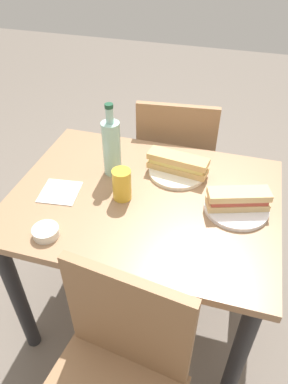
# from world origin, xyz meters

# --- Properties ---
(ground_plane) EXTENTS (8.00, 8.00, 0.00)m
(ground_plane) POSITION_xyz_m (0.00, 0.00, 0.00)
(ground_plane) COLOR #6B6056
(dining_table) EXTENTS (0.99, 0.76, 0.72)m
(dining_table) POSITION_xyz_m (0.00, 0.00, 0.60)
(dining_table) COLOR #997251
(dining_table) RESTS_ON ground
(chair_far) EXTENTS (0.44, 0.44, 0.87)m
(chair_far) POSITION_xyz_m (0.01, 0.58, 0.50)
(chair_far) COLOR #936B47
(chair_far) RESTS_ON ground
(chair_near) EXTENTS (0.45, 0.45, 0.87)m
(chair_near) POSITION_xyz_m (0.08, -0.58, 0.50)
(chair_near) COLOR #936B47
(chair_near) RESTS_ON ground
(plate_near) EXTENTS (0.23, 0.23, 0.01)m
(plate_near) POSITION_xyz_m (0.34, 0.02, 0.73)
(plate_near) COLOR white
(plate_near) RESTS_ON dining_table
(baguette_sandwich_near) EXTENTS (0.23, 0.13, 0.07)m
(baguette_sandwich_near) POSITION_xyz_m (0.34, 0.02, 0.77)
(baguette_sandwich_near) COLOR #DBB77A
(baguette_sandwich_near) RESTS_ON plate_near
(knife_near) EXTENTS (0.15, 0.11, 0.01)m
(knife_near) POSITION_xyz_m (0.31, 0.07, 0.74)
(knife_near) COLOR silver
(knife_near) RESTS_ON plate_near
(plate_far) EXTENTS (0.23, 0.23, 0.01)m
(plate_far) POSITION_xyz_m (0.09, 0.18, 0.73)
(plate_far) COLOR silver
(plate_far) RESTS_ON dining_table
(baguette_sandwich_far) EXTENTS (0.25, 0.10, 0.07)m
(baguette_sandwich_far) POSITION_xyz_m (0.09, 0.18, 0.77)
(baguette_sandwich_far) COLOR tan
(baguette_sandwich_far) RESTS_ON plate_far
(knife_far) EXTENTS (0.18, 0.03, 0.01)m
(knife_far) POSITION_xyz_m (0.08, 0.23, 0.74)
(knife_far) COLOR silver
(knife_far) RESTS_ON plate_far
(water_bottle) EXTENTS (0.07, 0.07, 0.30)m
(water_bottle) POSITION_xyz_m (-0.16, 0.11, 0.84)
(water_bottle) COLOR #99C6B7
(water_bottle) RESTS_ON dining_table
(beer_glass) EXTENTS (0.07, 0.07, 0.12)m
(beer_glass) POSITION_xyz_m (-0.08, -0.03, 0.78)
(beer_glass) COLOR gold
(beer_glass) RESTS_ON dining_table
(olive_bowl) EXTENTS (0.09, 0.09, 0.03)m
(olive_bowl) POSITION_xyz_m (-0.26, -0.28, 0.74)
(olive_bowl) COLOR silver
(olive_bowl) RESTS_ON dining_table
(paper_napkin) EXTENTS (0.16, 0.16, 0.00)m
(paper_napkin) POSITION_xyz_m (-0.31, -0.07, 0.72)
(paper_napkin) COLOR white
(paper_napkin) RESTS_ON dining_table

